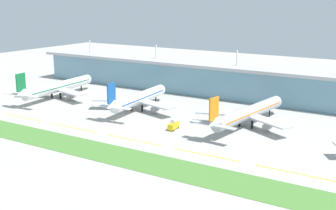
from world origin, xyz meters
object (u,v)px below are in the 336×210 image
(airliner_nearest, at_px, (57,87))
(fuel_truck, at_px, (174,125))
(airliner_near_middle, at_px, (138,99))
(airliner_far_middle, at_px, (248,113))

(airliner_nearest, xyz_separation_m, fuel_truck, (92.05, -18.85, -4.19))
(airliner_nearest, xyz_separation_m, airliner_near_middle, (57.97, 0.77, -0.01))
(airliner_far_middle, xyz_separation_m, fuel_truck, (-26.29, -21.82, -4.19))
(airliner_near_middle, height_order, fuel_truck, airliner_near_middle)
(airliner_near_middle, relative_size, airliner_far_middle, 0.88)
(airliner_nearest, bearing_deg, fuel_truck, -11.58)
(airliner_nearest, height_order, airliner_near_middle, same)
(airliner_nearest, height_order, airliner_far_middle, same)
(airliner_far_middle, bearing_deg, airliner_nearest, -178.56)
(airliner_nearest, xyz_separation_m, airliner_far_middle, (118.35, 2.97, 0.00))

